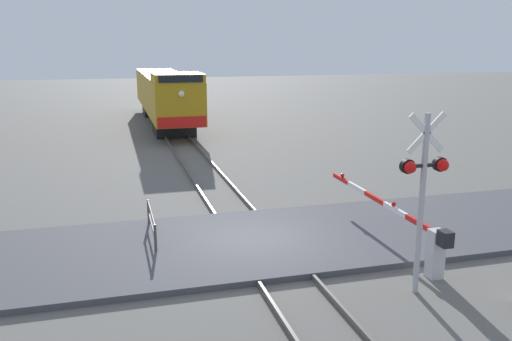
{
  "coord_description": "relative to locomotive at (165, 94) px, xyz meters",
  "views": [
    {
      "loc": [
        -4.02,
        -14.53,
        5.86
      ],
      "look_at": [
        0.85,
        3.23,
        1.47
      ],
      "focal_mm": 37.66,
      "sensor_mm": 36.0,
      "label": 1
    }
  ],
  "objects": [
    {
      "name": "ground_plane",
      "position": [
        0.0,
        -25.35,
        -2.19
      ],
      "size": [
        160.0,
        160.0,
        0.0
      ],
      "primitive_type": "plane",
      "color": "#605E59"
    },
    {
      "name": "guard_railing",
      "position": [
        -3.0,
        -24.27,
        -1.57
      ],
      "size": [
        0.08,
        2.57,
        0.95
      ],
      "color": "#4C4742",
      "rests_on": "ground_plane"
    },
    {
      "name": "crossing_gate",
      "position": [
        3.75,
        -27.79,
        -1.31
      ],
      "size": [
        0.36,
        6.97,
        1.39
      ],
      "color": "silver",
      "rests_on": "ground_plane"
    },
    {
      "name": "locomotive",
      "position": [
        0.0,
        0.0,
        0.0
      ],
      "size": [
        2.96,
        18.97,
        4.11
      ],
      "color": "black",
      "rests_on": "ground_plane"
    },
    {
      "name": "rail_track_right",
      "position": [
        0.72,
        -25.35,
        -2.12
      ],
      "size": [
        0.08,
        80.0,
        0.15
      ],
      "primitive_type": "cube",
      "color": "#59544C",
      "rests_on": "ground_plane"
    },
    {
      "name": "crossing_signal",
      "position": [
        2.84,
        -29.41,
        0.54
      ],
      "size": [
        1.18,
        0.33,
        4.36
      ],
      "color": "#ADADB2",
      "rests_on": "ground_plane"
    },
    {
      "name": "rail_track_left",
      "position": [
        -0.72,
        -25.35,
        -2.12
      ],
      "size": [
        0.08,
        80.0,
        0.15
      ],
      "primitive_type": "cube",
      "color": "#59544C",
      "rests_on": "ground_plane"
    },
    {
      "name": "road_surface",
      "position": [
        0.0,
        -25.35,
        -2.11
      ],
      "size": [
        36.0,
        5.49,
        0.17
      ],
      "primitive_type": "cube",
      "color": "#47474C",
      "rests_on": "ground_plane"
    }
  ]
}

